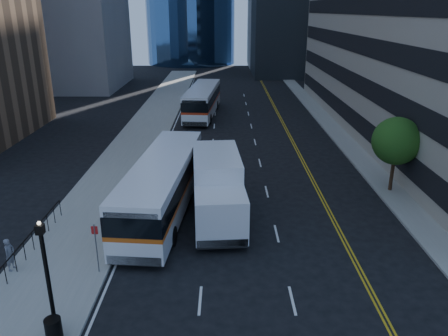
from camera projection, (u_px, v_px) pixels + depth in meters
name	position (u px, v px, depth m)	size (l,w,h in m)	color
ground	(271.00, 252.00, 22.65)	(160.00, 160.00, 0.00)	black
sidewalk_west	(148.00, 128.00, 46.11)	(5.00, 90.00, 0.15)	gray
sidewalk_east	(332.00, 128.00, 46.12)	(2.00, 90.00, 0.15)	gray
street_tree	(396.00, 141.00, 28.93)	(3.20, 3.20, 5.10)	#332114
lamp_post	(47.00, 273.00, 16.08)	(0.28, 0.28, 4.56)	black
bus_front	(163.00, 184.00, 26.47)	(4.05, 13.45, 3.42)	white
bus_rear	(203.00, 100.00, 51.17)	(3.97, 13.19, 3.35)	white
box_truck	(218.00, 188.00, 25.56)	(3.31, 8.12, 3.80)	white
trash_can	(54.00, 330.00, 16.28)	(0.62, 0.62, 0.93)	black
pedestrian	(10.00, 254.00, 20.61)	(0.59, 0.39, 1.63)	slate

